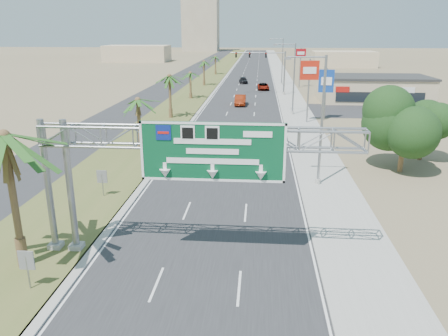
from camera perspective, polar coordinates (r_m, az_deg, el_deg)
road at (r=121.66m, az=3.44°, el=12.05°), size 12.00×300.00×0.02m
sidewalk_right at (r=121.76m, az=7.53°, el=11.95°), size 4.00×300.00×0.10m
median_grass at (r=122.29m, az=-1.35°, el=12.12°), size 7.00×300.00×0.12m
opposing_road at (r=123.23m, az=-4.66°, el=12.09°), size 8.00×300.00×0.02m
sign_gantry at (r=22.08m, az=-5.44°, el=2.61°), size 16.75×1.24×7.50m
palm_near at (r=23.01m, az=-26.81°, el=3.64°), size 5.70×5.70×8.35m
palm_row_b at (r=45.30m, az=-11.20°, el=8.59°), size 3.99×3.99×5.95m
palm_row_c at (r=60.63m, az=-7.15°, el=11.72°), size 3.99×3.99×6.75m
palm_row_d at (r=78.38m, az=-4.43°, el=12.20°), size 3.99×3.99×5.45m
palm_row_e at (r=97.07m, az=-2.65°, el=13.66°), size 3.99×3.99×6.15m
palm_row_f at (r=121.89m, az=-1.13°, el=14.30°), size 3.99×3.99×5.75m
streetlight_near at (r=34.11m, az=12.29°, el=5.28°), size 3.27×0.44×10.00m
streetlight_mid at (r=63.62m, az=8.92°, el=11.04°), size 3.27×0.44×10.00m
streetlight_far at (r=99.42m, az=7.50°, el=13.40°), size 3.27×0.44×10.00m
signal_mast at (r=83.36m, az=6.49°, el=12.76°), size 10.28×0.71×8.00m
store_building at (r=80.03m, az=18.84°, el=9.69°), size 18.00×10.00×4.00m
oak_near at (r=39.70m, az=22.69°, el=5.78°), size 4.50×4.50×6.80m
oak_far at (r=44.51m, az=24.76°, el=5.74°), size 3.50×3.50×5.60m
median_signback_a at (r=22.55m, az=-24.37°, el=-11.25°), size 0.75×0.08×2.08m
median_signback_b at (r=32.82m, az=-15.63°, el=-1.34°), size 0.75×0.08×2.08m
tower_distant at (r=263.43m, az=-3.06°, el=18.84°), size 20.00×16.00×35.00m
building_distant_left at (r=177.82m, az=-11.26°, el=14.47°), size 24.00×14.00×6.00m
building_distant_right at (r=153.78m, az=15.32°, el=13.56°), size 20.00×12.00×5.00m
car_left_lane at (r=47.16m, az=-1.23°, el=4.05°), size 1.83×4.10×1.37m
car_mid_lane at (r=71.78m, az=2.15°, el=8.85°), size 1.79×5.01×1.65m
car_right_lane at (r=90.96m, az=5.14°, el=10.55°), size 2.47×4.93×1.34m
car_far at (r=101.96m, az=2.54°, el=11.34°), size 2.25×4.60×1.29m
pole_sign_red_near at (r=57.99m, az=11.09°, el=12.01°), size 2.42×0.60×8.22m
pole_sign_blue at (r=60.94m, az=13.21°, el=10.79°), size 2.02×0.47×6.91m
pole_sign_red_far at (r=95.31m, az=9.98°, el=14.18°), size 2.19×0.92×8.20m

